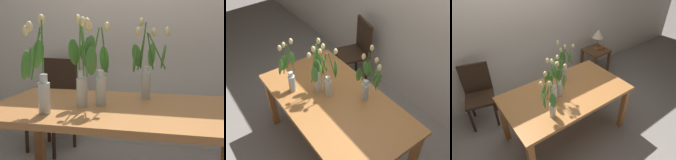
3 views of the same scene
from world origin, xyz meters
The scene contains 11 objects.
ground_plane centered at (0.00, 0.00, 0.00)m, with size 18.00×18.00×0.00m, color gray.
room_wall_rear centered at (0.00, 1.31, 1.35)m, with size 9.00×0.10×2.70m, color silver.
dining_table centered at (0.00, 0.00, 0.65)m, with size 1.60×0.90×0.74m.
tulip_vase_0 centered at (-0.20, -0.05, 0.97)m, with size 0.23×0.24×0.57m.
tulip_vase_1 centered at (0.16, 0.26, 0.96)m, with size 0.28×0.21×0.56m.
tulip_vase_2 centered at (-0.40, -0.26, 0.94)m, with size 0.16×0.21×0.57m.
tulip_vase_3 centered at (-0.11, 0.00, 0.92)m, with size 0.13×0.24×0.53m.
dining_chair centered at (-0.86, 0.98, 0.52)m, with size 0.49×0.49×0.93m.
side_table centered at (1.44, 0.93, 0.43)m, with size 0.44×0.44×0.55m.
table_lamp centered at (1.48, 0.95, 0.86)m, with size 0.22×0.22×0.40m.
pillar_candle centered at (1.53, 0.87, 0.59)m, with size 0.06×0.06×0.07m, color #CC4C23.
Camera 3 is at (-1.20, -1.61, 2.34)m, focal length 32.16 mm.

